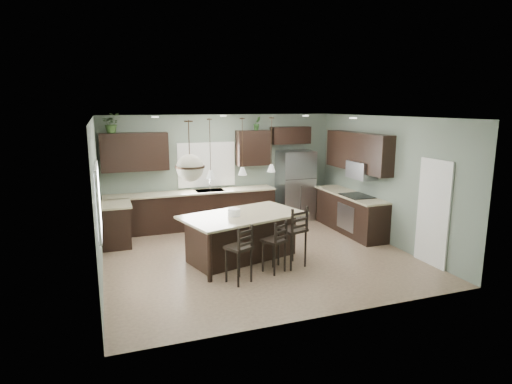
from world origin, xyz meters
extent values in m
plane|color=#9E8466|center=(0.00, 0.00, 0.00)|extent=(6.00, 6.00, 0.00)
cube|color=white|center=(2.98, -1.55, 1.02)|extent=(0.04, 0.82, 2.04)
cube|color=white|center=(-0.40, 2.73, 1.55)|extent=(1.35, 0.02, 1.00)
cube|color=white|center=(-2.98, -0.80, 1.55)|extent=(0.02, 1.10, 1.00)
cube|color=black|center=(-2.70, 1.70, 0.45)|extent=(0.60, 0.90, 0.90)
cube|color=#C5BA95|center=(-2.68, 1.70, 0.92)|extent=(0.66, 0.96, 0.04)
cube|color=black|center=(-0.85, 2.45, 0.45)|extent=(4.20, 0.60, 0.90)
cube|color=#C5BA95|center=(-0.85, 2.43, 0.92)|extent=(4.20, 0.66, 0.04)
cube|color=gray|center=(-0.40, 2.43, 0.94)|extent=(0.70, 0.45, 0.01)
cylinder|color=silver|center=(-0.40, 2.40, 1.08)|extent=(0.02, 0.02, 0.28)
cube|color=black|center=(-2.15, 2.58, 1.95)|extent=(1.55, 0.34, 0.90)
cube|color=black|center=(0.80, 2.58, 1.95)|extent=(0.85, 0.34, 0.90)
cube|color=black|center=(1.85, 2.58, 2.25)|extent=(1.05, 0.34, 0.45)
cube|color=black|center=(2.70, 0.87, 0.45)|extent=(0.60, 2.35, 0.90)
cube|color=#C5BA95|center=(2.68, 0.87, 0.92)|extent=(0.66, 2.35, 0.04)
cube|color=black|center=(2.68, 0.60, 0.94)|extent=(0.58, 0.75, 0.02)
cube|color=gray|center=(2.40, 0.60, 0.45)|extent=(0.01, 0.72, 0.60)
cube|color=black|center=(2.83, 0.87, 1.95)|extent=(0.34, 2.35, 0.90)
cube|color=gray|center=(2.78, 0.60, 1.55)|extent=(0.40, 0.75, 0.40)
cube|color=#999AA2|center=(1.93, 2.42, 0.93)|extent=(0.90, 0.74, 1.85)
cube|color=black|center=(-0.35, -0.08, 0.46)|extent=(2.60, 1.91, 0.92)
cylinder|color=white|center=(-0.54, -0.14, 0.99)|extent=(0.24, 0.24, 0.14)
cube|color=black|center=(-0.77, -1.15, 0.52)|extent=(0.51, 0.51, 1.04)
cube|color=black|center=(-0.02, -0.90, 0.50)|extent=(0.49, 0.49, 0.99)
cube|color=black|center=(0.41, -0.76, 0.60)|extent=(0.55, 0.55, 1.19)
imported|color=#2E4B20|center=(-2.62, 2.55, 2.63)|extent=(0.42, 0.36, 0.45)
imported|color=#2E5A27|center=(0.90, 2.55, 2.57)|extent=(0.22, 0.19, 0.35)
plane|color=slate|center=(0.00, 2.75, 1.40)|extent=(6.00, 0.00, 6.00)
plane|color=slate|center=(0.00, -2.75, 1.40)|extent=(6.00, 0.00, 6.00)
plane|color=slate|center=(-3.00, 0.00, 1.40)|extent=(0.00, 5.50, 5.50)
plane|color=slate|center=(3.00, 0.00, 1.40)|extent=(0.00, 5.50, 5.50)
plane|color=white|center=(0.00, 0.00, 2.80)|extent=(6.00, 6.00, 0.00)
camera|label=1|loc=(-2.84, -7.82, 3.01)|focal=30.00mm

